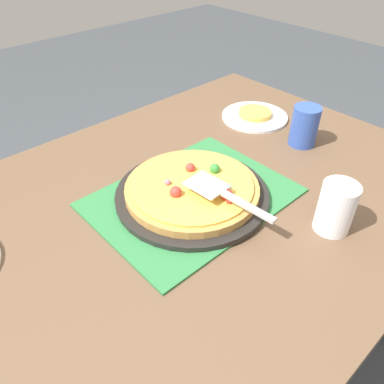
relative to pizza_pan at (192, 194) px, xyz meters
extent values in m
plane|color=#3D4247|center=(0.00, 0.00, -0.76)|extent=(8.00, 8.00, 0.00)
cube|color=brown|center=(0.00, 0.00, -0.03)|extent=(1.40, 1.00, 0.03)
cube|color=brown|center=(-0.64, -0.44, -0.40)|extent=(0.07, 0.07, 0.72)
cube|color=#2D753D|center=(0.00, 0.00, -0.01)|extent=(0.48, 0.36, 0.01)
cylinder|color=black|center=(0.00, 0.00, 0.00)|extent=(0.38, 0.38, 0.01)
cylinder|color=#B78442|center=(0.00, 0.00, 0.02)|extent=(0.33, 0.33, 0.02)
cylinder|color=#EAB747|center=(0.00, 0.00, 0.03)|extent=(0.30, 0.30, 0.01)
sphere|color=red|center=(-0.02, 0.09, 0.04)|extent=(0.03, 0.03, 0.03)
sphere|color=#B76675|center=(0.04, -0.04, 0.04)|extent=(0.02, 0.02, 0.02)
sphere|color=#338433|center=(-0.08, 0.00, 0.04)|extent=(0.03, 0.03, 0.03)
sphere|color=red|center=(0.06, 0.01, 0.04)|extent=(0.03, 0.03, 0.03)
sphere|color=#E5CC7F|center=(-0.04, 0.08, 0.04)|extent=(0.03, 0.03, 0.03)
sphere|color=red|center=(-0.01, 0.11, 0.04)|extent=(0.02, 0.02, 0.02)
sphere|color=red|center=(-0.04, -0.05, 0.04)|extent=(0.03, 0.03, 0.03)
cylinder|color=white|center=(-0.45, -0.17, -0.01)|extent=(0.22, 0.22, 0.01)
cylinder|color=#EAB747|center=(-0.45, -0.17, 0.01)|extent=(0.11, 0.11, 0.02)
cylinder|color=#3351AD|center=(-0.42, 0.03, 0.05)|extent=(0.08, 0.08, 0.12)
cylinder|color=white|center=(-0.16, 0.29, 0.05)|extent=(0.08, 0.08, 0.12)
cube|color=silver|center=(0.00, 0.05, 0.06)|extent=(0.08, 0.09, 0.00)
cube|color=#B2B2B7|center=(-0.01, 0.16, 0.06)|extent=(0.03, 0.14, 0.01)
camera|label=1|loc=(0.50, 0.55, 0.59)|focal=35.69mm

